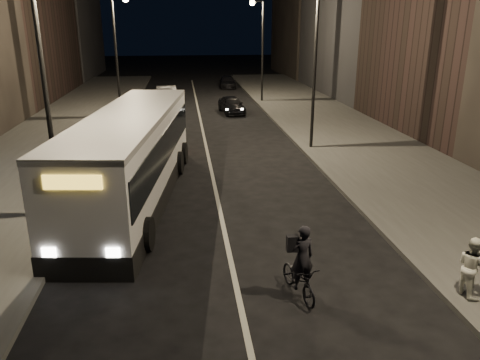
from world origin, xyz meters
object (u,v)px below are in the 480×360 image
object	(u,v)px
city_bus	(132,153)
car_far	(228,82)
streetlight_right_far	(260,37)
streetlight_left_far	(119,41)
car_mid	(166,94)
streetlight_right_mid	(311,47)
pedestrian_woman	(472,267)
cyclist_on_bicycle	(300,273)
streetlight_left_near	(50,61)
car_near	(232,105)

from	to	relation	value
city_bus	car_far	world-z (taller)	city_bus
streetlight_right_far	car_far	world-z (taller)	streetlight_right_far
streetlight_left_far	car_mid	size ratio (longest dim) A/B	1.75
city_bus	car_far	distance (m)	32.98
streetlight_right_far	streetlight_left_far	bearing A→B (deg)	-150.64
streetlight_right_mid	streetlight_left_far	world-z (taller)	same
city_bus	pedestrian_woman	world-z (taller)	city_bus
streetlight_left_far	cyclist_on_bicycle	bearing A→B (deg)	-74.04
cyclist_on_bicycle	pedestrian_woman	distance (m)	4.15
streetlight_left_far	city_bus	distance (m)	16.90
streetlight_right_mid	pedestrian_woman	size ratio (longest dim) A/B	5.29
streetlight_left_near	car_mid	world-z (taller)	streetlight_left_near
streetlight_right_far	pedestrian_woman	xyz separation A→B (m)	(0.27, -30.60, -4.43)
streetlight_right_mid	streetlight_left_near	world-z (taller)	same
car_mid	car_far	world-z (taller)	car_mid
streetlight_right_far	car_far	size ratio (longest dim) A/B	2.04
streetlight_left_far	car_far	world-z (taller)	streetlight_left_far
streetlight_right_far	cyclist_on_bicycle	size ratio (longest dim) A/B	4.06
car_mid	cyclist_on_bicycle	bearing A→B (deg)	93.63
pedestrian_woman	streetlight_left_near	bearing A→B (deg)	54.68
streetlight_left_far	pedestrian_woman	distance (m)	27.28
car_near	car_mid	world-z (taller)	car_mid
streetlight_right_far	car_far	xyz separation A→B (m)	(-1.73, 9.86, -4.78)
streetlight_right_far	cyclist_on_bicycle	bearing A→B (deg)	-97.28
streetlight_right_far	streetlight_left_near	bearing A→B (deg)	-113.96
streetlight_left_far	car_far	distance (m)	18.82
cyclist_on_bicycle	car_near	world-z (taller)	cyclist_on_bicycle
streetlight_right_mid	car_mid	world-z (taller)	streetlight_right_mid
streetlight_left_near	car_near	xyz separation A→B (m)	(7.80, 19.19, -4.72)
car_far	streetlight_right_mid	bearing A→B (deg)	-84.17
pedestrian_woman	city_bus	bearing A→B (deg)	42.72
streetlight_right_mid	streetlight_left_near	distance (m)	13.33
streetlight_left_near	cyclist_on_bicycle	xyz separation A→B (m)	(6.84, -5.93, -4.70)
streetlight_right_far	streetlight_left_near	distance (m)	26.26
streetlight_left_near	car_mid	size ratio (longest dim) A/B	1.75
car_near	city_bus	bearing A→B (deg)	-115.63
car_near	streetlight_left_far	bearing A→B (deg)	-179.17
cyclist_on_bicycle	car_far	distance (m)	39.85
streetlight_right_mid	car_mid	size ratio (longest dim) A/B	1.75
streetlight_left_near	car_far	distance (m)	35.34
car_mid	streetlight_right_mid	bearing A→B (deg)	111.64
car_far	streetlight_right_far	bearing A→B (deg)	-78.03
streetlight_left_far	car_far	bearing A→B (deg)	60.61
streetlight_left_near	car_near	distance (m)	21.24
streetlight_right_mid	car_far	xyz separation A→B (m)	(-1.73, 25.86, -4.78)
streetlight_left_far	pedestrian_woman	bearing A→B (deg)	-66.04
cyclist_on_bicycle	pedestrian_woman	size ratio (longest dim) A/B	1.30
streetlight_right_mid	streetlight_left_far	distance (m)	14.62
cyclist_on_bicycle	city_bus	bearing A→B (deg)	109.20
streetlight_right_mid	city_bus	xyz separation A→B (m)	(-8.51, -6.39, -3.53)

